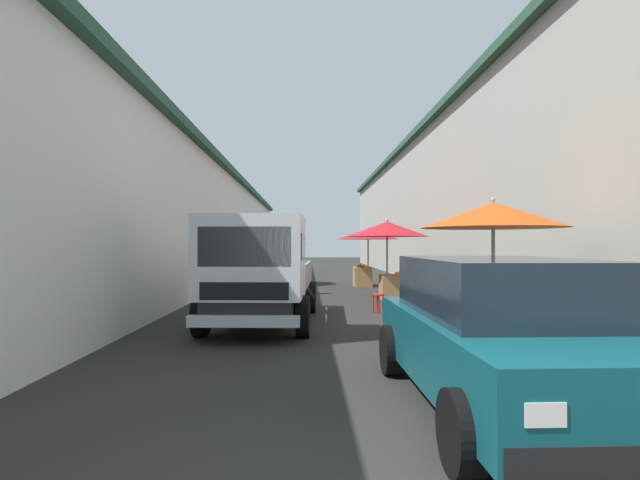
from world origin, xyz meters
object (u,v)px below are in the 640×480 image
object	(u,v)px
fruit_stall_far_left	(388,238)
hatchback_car	(504,333)
vendor_by_crates	(294,264)
plastic_stool	(378,299)
fruit_stall_mid_lane	(494,231)
delivery_truck	(258,274)
fruit_stall_far_right	(275,244)
parked_scooter	(271,284)
fruit_stall_near_left	(367,242)

from	to	relation	value
fruit_stall_far_left	hatchback_car	world-z (taller)	fruit_stall_far_left
vendor_by_crates	plastic_stool	world-z (taller)	vendor_by_crates
fruit_stall_mid_lane	plastic_stool	world-z (taller)	fruit_stall_mid_lane
fruit_stall_far_left	delivery_truck	xyz separation A→B (m)	(-5.02, 3.25, -0.73)
vendor_by_crates	fruit_stall_mid_lane	bearing A→B (deg)	-157.04
fruit_stall_far_left	delivery_truck	world-z (taller)	fruit_stall_far_left
fruit_stall_far_right	hatchback_car	distance (m)	15.26
fruit_stall_far_left	plastic_stool	world-z (taller)	fruit_stall_far_left
fruit_stall_far_right	hatchback_car	xyz separation A→B (m)	(-14.91, -3.14, -0.88)
delivery_truck	plastic_stool	distance (m)	3.51
fruit_stall_far_right	delivery_truck	bearing A→B (deg)	-178.15
parked_scooter	vendor_by_crates	bearing A→B (deg)	-22.71
delivery_truck	plastic_stool	xyz separation A→B (m)	(2.29, -2.57, -0.71)
fruit_stall_far_left	fruit_stall_far_right	bearing A→B (deg)	33.50
fruit_stall_mid_lane	plastic_stool	distance (m)	4.27
fruit_stall_far_right	parked_scooter	bearing A→B (deg)	-177.75
fruit_stall_far_right	fruit_stall_near_left	xyz separation A→B (m)	(-1.14, -3.51, 0.07)
fruit_stall_far_right	fruit_stall_mid_lane	world-z (taller)	fruit_stall_mid_lane
fruit_stall_near_left	fruit_stall_mid_lane	xyz separation A→B (m)	(-10.82, -0.67, 0.11)
hatchback_car	plastic_stool	bearing A→B (deg)	2.03
parked_scooter	hatchback_car	bearing A→B (deg)	-162.69
fruit_stall_far_right	fruit_stall_mid_lane	distance (m)	12.67
fruit_stall_near_left	plastic_stool	bearing A→B (deg)	175.10
fruit_stall_near_left	delivery_truck	world-z (taller)	fruit_stall_near_left
delivery_truck	parked_scooter	world-z (taller)	delivery_truck
fruit_stall_far_left	fruit_stall_mid_lane	size ratio (longest dim) A/B	1.02
hatchback_car	vendor_by_crates	xyz separation A→B (m)	(10.85, 2.31, 0.23)
vendor_by_crates	fruit_stall_near_left	bearing A→B (deg)	-42.53
fruit_stall_far_left	vendor_by_crates	xyz separation A→B (m)	(1.37, 2.76, -0.80)
hatchback_car	vendor_by_crates	bearing A→B (deg)	12.04
fruit_stall_far_right	parked_scooter	distance (m)	5.65
fruit_stall_near_left	vendor_by_crates	bearing A→B (deg)	137.47
fruit_stall_mid_lane	plastic_stool	size ratio (longest dim) A/B	5.34
delivery_truck	vendor_by_crates	bearing A→B (deg)	-4.40
fruit_stall_far_left	hatchback_car	bearing A→B (deg)	177.29
fruit_stall_far_left	hatchback_car	size ratio (longest dim) A/B	0.60
fruit_stall_near_left	delivery_truck	size ratio (longest dim) A/B	0.47
fruit_stall_far_left	fruit_stall_near_left	distance (m)	4.29
fruit_stall_far_right	fruit_stall_near_left	world-z (taller)	fruit_stall_near_left
fruit_stall_near_left	parked_scooter	bearing A→B (deg)	143.10
fruit_stall_far_left	vendor_by_crates	size ratio (longest dim) A/B	1.42
fruit_stall_near_left	hatchback_car	xyz separation A→B (m)	(-13.77, 0.36, -0.95)
fruit_stall_far_left	parked_scooter	xyz separation A→B (m)	(-0.09, 3.37, -1.32)
fruit_stall_mid_lane	fruit_stall_far_left	bearing A→B (deg)	5.11
fruit_stall_near_left	delivery_truck	distance (m)	9.86
fruit_stall_far_right	fruit_stall_mid_lane	bearing A→B (deg)	-160.76
fruit_stall_far_right	hatchback_car	bearing A→B (deg)	-168.10
fruit_stall_near_left	fruit_stall_mid_lane	size ratio (longest dim) A/B	1.02
fruit_stall_mid_lane	hatchback_car	world-z (taller)	fruit_stall_mid_lane
hatchback_car	plastic_stool	world-z (taller)	hatchback_car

